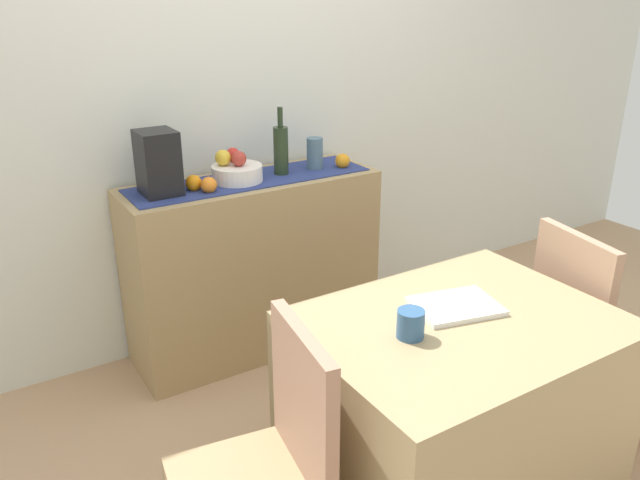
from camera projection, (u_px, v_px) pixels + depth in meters
name	position (u px, v px, depth m)	size (l,w,h in m)	color
ground_plane	(373.00, 437.00, 2.65)	(6.40, 6.40, 0.02)	tan
room_wall_rear	(238.00, 76.00, 3.07)	(6.40, 0.06, 2.70)	silver
sideboard_console	(254.00, 266.00, 3.17)	(1.24, 0.42, 0.90)	tan
table_runner	(251.00, 179.00, 3.00)	(1.17, 0.32, 0.01)	navy
fruit_bowl	(237.00, 173.00, 2.95)	(0.24, 0.24, 0.08)	white
apple_left	(239.00, 159.00, 2.91)	(0.07, 0.07, 0.07)	#AC342A
apple_right	(233.00, 155.00, 2.99)	(0.07, 0.07, 0.07)	red
apple_rear	(223.00, 158.00, 2.92)	(0.07, 0.07, 0.07)	gold
wine_bottle	(281.00, 150.00, 3.03)	(0.07, 0.07, 0.33)	#23321E
coffee_maker	(158.00, 163.00, 2.73)	(0.16, 0.18, 0.29)	black
ceramic_vase	(315.00, 154.00, 3.14)	(0.08, 0.08, 0.16)	slate
orange_loose_mid	(342.00, 161.00, 3.18)	(0.07, 0.07, 0.07)	orange
orange_loose_far	(209.00, 185.00, 2.80)	(0.07, 0.07, 0.07)	orange
orange_loose_end	(194.00, 183.00, 2.82)	(0.07, 0.07, 0.07)	orange
dining_table	(452.00, 413.00, 2.20)	(1.03, 0.78, 0.74)	tan
open_book	(456.00, 306.00, 2.13)	(0.28, 0.21, 0.02)	white
coffee_cup	(411.00, 324.00, 1.95)	(0.09, 0.09, 0.09)	#305888
chair_by_corner	(588.00, 371.00, 2.62)	(0.47, 0.47, 0.90)	tan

